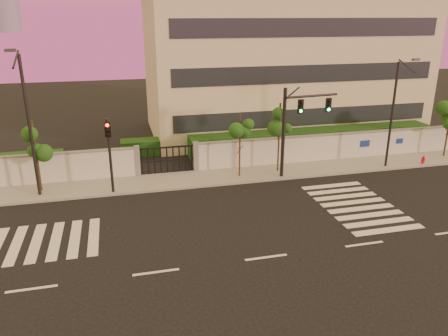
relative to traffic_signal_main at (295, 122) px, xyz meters
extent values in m
plane|color=black|center=(-5.15, -9.42, -3.85)|extent=(120.00, 120.00, 0.00)
cube|color=gray|center=(-5.15, 1.08, -3.77)|extent=(60.00, 3.00, 0.15)
cube|color=silver|center=(9.35, 2.58, -2.85)|extent=(31.00, 0.30, 2.00)
cube|color=slate|center=(9.35, 2.58, -1.79)|extent=(31.00, 0.36, 0.12)
cube|color=slate|center=(-10.15, 2.58, -2.75)|extent=(0.35, 0.35, 2.20)
cube|color=slate|center=(-6.15, 2.58, -2.75)|extent=(0.35, 0.35, 2.20)
cube|color=#113813|center=(3.85, 5.08, -2.95)|extent=(20.00, 2.00, 1.80)
cube|color=#113813|center=(-8.15, 7.58, -3.25)|extent=(6.00, 1.50, 1.20)
cube|color=beige|center=(3.85, 12.58, 2.15)|extent=(24.00, 12.00, 12.00)
cube|color=#262D38|center=(3.85, 6.56, -1.35)|extent=(22.00, 0.08, 1.40)
cube|color=#262D38|center=(3.85, 6.56, 2.15)|extent=(22.00, 0.08, 1.40)
cube|color=#262D38|center=(3.85, 6.56, 5.65)|extent=(22.00, 0.08, 1.40)
cube|color=silver|center=(-16.45, -5.42, -3.84)|extent=(0.50, 4.00, 0.02)
cube|color=silver|center=(-15.55, -5.42, -3.84)|extent=(0.50, 4.00, 0.02)
cube|color=silver|center=(-14.65, -5.42, -3.84)|extent=(0.50, 4.00, 0.02)
cube|color=silver|center=(-13.75, -5.42, -3.84)|extent=(0.50, 4.00, 0.02)
cube|color=silver|center=(-12.85, -5.42, -3.84)|extent=(0.50, 4.00, 0.02)
cube|color=silver|center=(1.85, -8.42, -3.84)|extent=(4.00, 0.50, 0.02)
cube|color=silver|center=(1.85, -7.52, -3.84)|extent=(4.00, 0.50, 0.02)
cube|color=silver|center=(1.85, -6.62, -3.84)|extent=(4.00, 0.50, 0.02)
cube|color=silver|center=(1.85, -5.72, -3.84)|extent=(4.00, 0.50, 0.02)
cube|color=silver|center=(1.85, -4.82, -3.84)|extent=(4.00, 0.50, 0.02)
cube|color=silver|center=(1.85, -3.92, -3.84)|extent=(4.00, 0.50, 0.02)
cube|color=silver|center=(1.85, -3.02, -3.84)|extent=(4.00, 0.50, 0.02)
cube|color=silver|center=(1.85, -2.12, -3.84)|extent=(4.00, 0.50, 0.02)
cube|color=silver|center=(-15.15, -9.42, -3.84)|extent=(2.00, 0.15, 0.01)
cube|color=silver|center=(-10.15, -9.42, -3.84)|extent=(2.00, 0.15, 0.01)
cube|color=silver|center=(-5.15, -9.42, -3.84)|extent=(2.00, 0.15, 0.01)
cube|color=silver|center=(-0.15, -9.42, -3.84)|extent=(2.00, 0.15, 0.01)
cylinder|color=#382314|center=(-16.14, 1.25, -1.55)|extent=(0.12, 0.12, 4.58)
sphere|color=#144212|center=(-16.14, 1.25, -0.18)|extent=(1.07, 1.07, 1.07)
sphere|color=#144212|center=(-15.80, 1.44, -0.87)|extent=(0.82, 0.82, 0.82)
sphere|color=#144212|center=(-16.43, 1.10, -0.64)|extent=(0.78, 0.78, 0.78)
cylinder|color=#382314|center=(-3.51, 0.78, -1.66)|extent=(0.11, 0.11, 4.37)
sphere|color=#144212|center=(-3.51, 0.78, -0.35)|extent=(1.04, 1.04, 1.04)
sphere|color=#144212|center=(-3.17, 0.97, -1.00)|extent=(0.80, 0.80, 0.80)
sphere|color=#144212|center=(-3.79, 0.63, -0.78)|extent=(0.76, 0.76, 0.76)
cylinder|color=#382314|center=(-0.64, 1.09, -1.38)|extent=(0.12, 0.12, 4.92)
sphere|color=#144212|center=(-0.64, 1.09, 0.09)|extent=(1.07, 1.07, 1.07)
sphere|color=#144212|center=(-0.30, 1.28, -0.64)|extent=(0.81, 0.81, 0.81)
sphere|color=#144212|center=(-0.93, 0.94, -0.40)|extent=(0.78, 0.78, 0.78)
cylinder|color=#382314|center=(13.03, 1.19, -1.65)|extent=(0.13, 0.13, 4.39)
sphere|color=#144212|center=(12.70, 1.03, -0.78)|extent=(0.87, 0.87, 0.87)
cylinder|color=black|center=(-0.77, 0.01, -0.80)|extent=(0.24, 0.24, 6.08)
cylinder|color=black|center=(1.10, 0.01, 1.65)|extent=(3.72, 0.58, 0.16)
cube|color=black|center=(0.31, -0.04, 1.01)|extent=(0.34, 0.18, 0.88)
sphere|color=#0CF259|center=(0.31, -0.15, 0.74)|extent=(0.20, 0.20, 0.20)
cube|color=black|center=(2.27, -0.04, 1.01)|extent=(0.34, 0.18, 0.88)
sphere|color=#0CF259|center=(2.27, -0.15, 0.74)|extent=(0.20, 0.20, 0.20)
cylinder|color=black|center=(-11.83, -0.07, -1.48)|extent=(0.17, 0.17, 4.74)
cube|color=black|center=(-11.83, -0.12, 0.26)|extent=(0.37, 0.19, 0.95)
sphere|color=red|center=(-11.83, -0.23, 0.55)|extent=(0.21, 0.21, 0.21)
cylinder|color=black|center=(-16.15, 0.56, 0.38)|extent=(0.19, 0.19, 8.46)
cylinder|color=black|center=(-16.15, -0.39, 4.40)|extent=(0.11, 2.02, 0.82)
cube|color=#3F3F44|center=(-16.15, -1.34, 4.93)|extent=(0.53, 0.26, 0.16)
cylinder|color=black|center=(7.26, 0.13, -0.09)|extent=(0.17, 0.17, 7.51)
cylinder|color=black|center=(7.26, -0.71, 3.47)|extent=(0.09, 1.80, 0.73)
cube|color=#3F3F44|center=(7.26, -1.56, 3.94)|extent=(0.47, 0.23, 0.14)
cylinder|color=red|center=(10.23, -0.03, -3.61)|extent=(0.21, 0.21, 0.48)
cylinder|color=red|center=(10.23, -0.03, -3.32)|extent=(0.27, 0.27, 0.10)
sphere|color=red|center=(10.23, -0.03, -3.21)|extent=(0.17, 0.17, 0.17)
cylinder|color=red|center=(10.23, -0.03, -3.51)|extent=(0.28, 0.16, 0.10)
camera|label=1|loc=(-11.23, -25.83, 6.66)|focal=35.00mm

